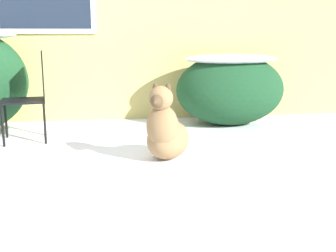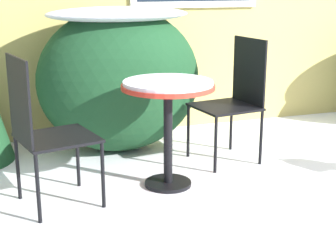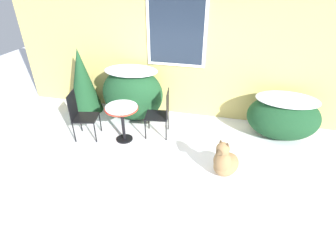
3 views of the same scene
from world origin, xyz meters
name	(u,v)px [view 1 (image 1 of 3)]	position (x,y,z in m)	size (l,w,h in m)	color
ground_plane	(46,171)	(0.00, 0.00, 0.00)	(16.00, 16.00, 0.00)	white
shrub_middle	(230,87)	(2.08, 1.62, 0.48)	(1.38, 0.94, 0.90)	#194223
patio_chair_near_table	(31,93)	(-0.27, 1.13, 0.52)	(0.51, 0.51, 0.97)	black
dog	(166,132)	(1.06, 0.18, 0.26)	(0.57, 0.68, 0.72)	#937047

